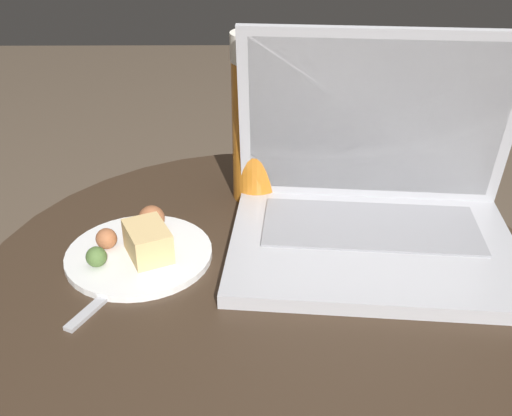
{
  "coord_description": "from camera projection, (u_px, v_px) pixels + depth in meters",
  "views": [
    {
      "loc": [
        -0.02,
        -0.6,
        0.91
      ],
      "look_at": [
        -0.01,
        0.03,
        0.55
      ],
      "focal_mm": 42.0,
      "sensor_mm": 36.0,
      "label": 1
    }
  ],
  "objects": [
    {
      "name": "beer_glass",
      "position": [
        256.0,
        119.0,
        0.85
      ],
      "size": [
        0.07,
        0.07,
        0.24
      ],
      "color": "#C6701E",
      "rests_on": "table"
    },
    {
      "name": "table",
      "position": [
        266.0,
        357.0,
        0.8
      ],
      "size": [
        0.71,
        0.71,
        0.48
      ],
      "color": "#9E9EA3",
      "rests_on": "ground_plane"
    },
    {
      "name": "laptop",
      "position": [
        373.0,
        204.0,
        0.77
      ],
      "size": [
        0.38,
        0.29,
        0.27
      ],
      "color": "#B2B2B7",
      "rests_on": "table"
    },
    {
      "name": "fork",
      "position": [
        124.0,
        280.0,
        0.71
      ],
      "size": [
        0.09,
        0.16,
        0.01
      ],
      "color": "#B2B2B7",
      "rests_on": "table"
    },
    {
      "name": "snack_plate",
      "position": [
        140.0,
        248.0,
        0.75
      ],
      "size": [
        0.18,
        0.18,
        0.05
      ],
      "color": "white",
      "rests_on": "table"
    }
  ]
}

